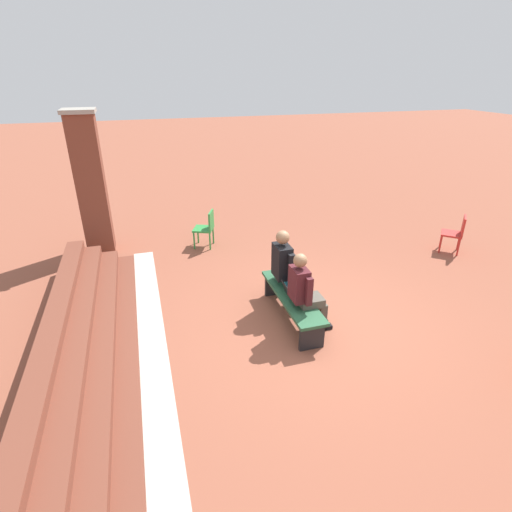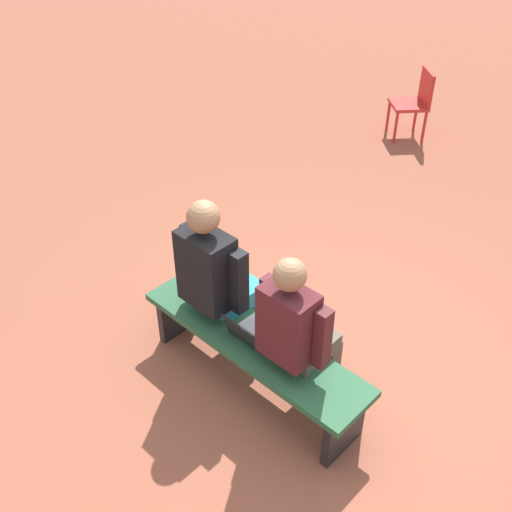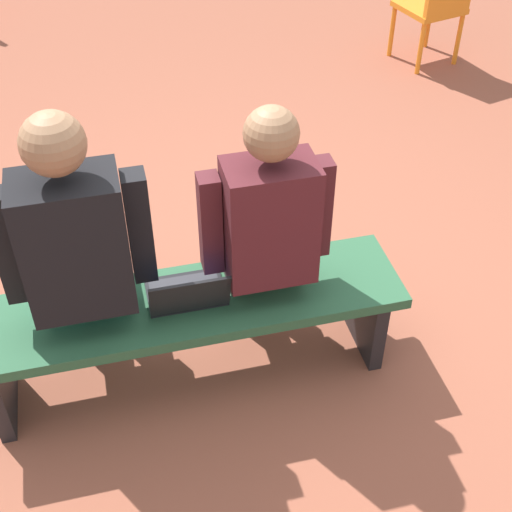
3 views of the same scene
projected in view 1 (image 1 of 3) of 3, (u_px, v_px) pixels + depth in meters
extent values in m
plane|color=brown|center=(316.00, 324.00, 6.36)|extent=(60.00, 60.00, 0.00)
cube|color=#B7B2A8|center=(152.00, 342.00, 5.92)|extent=(6.62, 0.40, 0.01)
cube|color=brown|center=(94.00, 348.00, 5.68)|extent=(5.82, 1.20, 0.15)
cube|color=brown|center=(81.00, 341.00, 5.58)|extent=(5.82, 0.90, 0.15)
cube|color=brown|center=(67.00, 334.00, 5.48)|extent=(5.82, 0.60, 0.15)
cube|color=brown|center=(53.00, 327.00, 5.38)|extent=(5.82, 0.30, 0.15)
cube|color=brown|center=(91.00, 186.00, 8.36)|extent=(0.56, 0.56, 2.91)
cube|color=gray|center=(78.00, 111.00, 7.72)|extent=(0.64, 0.64, 0.08)
cube|color=#285638|center=(292.00, 296.00, 6.31)|extent=(1.80, 0.44, 0.05)
cube|color=black|center=(312.00, 337.00, 5.72)|extent=(0.06, 0.37, 0.40)
cube|color=black|center=(275.00, 285.00, 7.10)|extent=(0.06, 0.37, 0.40)
cube|color=#4C473D|center=(310.00, 301.00, 6.03)|extent=(0.31, 0.37, 0.13)
cube|color=#4C473D|center=(322.00, 317.00, 6.13)|extent=(0.10, 0.11, 0.45)
cube|color=black|center=(325.00, 327.00, 6.22)|extent=(0.10, 0.22, 0.06)
cube|color=#4C473D|center=(318.00, 312.00, 6.27)|extent=(0.10, 0.11, 0.45)
cube|color=black|center=(320.00, 321.00, 6.36)|extent=(0.10, 0.22, 0.06)
cube|color=#47191E|center=(299.00, 284.00, 5.84)|extent=(0.35, 0.22, 0.51)
cube|color=navy|center=(306.00, 285.00, 5.89)|extent=(0.05, 0.01, 0.31)
cube|color=#47191E|center=(309.00, 292.00, 5.68)|extent=(0.08, 0.09, 0.44)
cube|color=#47191E|center=(297.00, 278.00, 6.06)|extent=(0.08, 0.09, 0.44)
sphere|color=#8C6647|center=(300.00, 260.00, 5.68)|extent=(0.20, 0.20, 0.20)
cube|color=teal|center=(294.00, 278.00, 6.66)|extent=(0.34, 0.40, 0.14)
cube|color=teal|center=(306.00, 294.00, 6.76)|extent=(0.11, 0.12, 0.45)
cube|color=black|center=(309.00, 303.00, 6.85)|extent=(0.11, 0.24, 0.07)
cube|color=teal|center=(302.00, 289.00, 6.91)|extent=(0.11, 0.12, 0.45)
cube|color=black|center=(305.00, 298.00, 7.01)|extent=(0.11, 0.24, 0.07)
cube|color=black|center=(282.00, 261.00, 6.46)|extent=(0.38, 0.24, 0.56)
cube|color=black|center=(291.00, 268.00, 6.28)|extent=(0.09, 0.10, 0.47)
cube|color=black|center=(281.00, 256.00, 6.69)|extent=(0.09, 0.10, 0.47)
sphere|color=#8C6647|center=(283.00, 237.00, 6.28)|extent=(0.22, 0.22, 0.22)
cube|color=black|center=(295.00, 294.00, 6.31)|extent=(0.32, 0.22, 0.02)
cube|color=#2D2D33|center=(295.00, 293.00, 6.30)|extent=(0.29, 0.15, 0.00)
cube|color=black|center=(286.00, 289.00, 6.23)|extent=(0.32, 0.07, 0.19)
cube|color=#33519E|center=(287.00, 289.00, 6.23)|extent=(0.28, 0.06, 0.17)
cube|color=red|center=(452.00, 234.00, 8.71)|extent=(0.59, 0.59, 0.04)
cube|color=red|center=(463.00, 226.00, 8.54)|extent=(0.32, 0.30, 0.40)
cylinder|color=red|center=(441.00, 239.00, 9.02)|extent=(0.04, 0.04, 0.40)
cylinder|color=red|center=(440.00, 245.00, 8.72)|extent=(0.04, 0.04, 0.40)
cylinder|color=red|center=(459.00, 241.00, 8.88)|extent=(0.04, 0.04, 0.40)
cylinder|color=red|center=(458.00, 247.00, 8.58)|extent=(0.04, 0.04, 0.40)
cube|color=#2D893D|center=(203.00, 229.00, 8.97)|extent=(0.55, 0.55, 0.04)
cube|color=#2D893D|center=(211.00, 220.00, 8.85)|extent=(0.38, 0.19, 0.40)
cylinder|color=#2D893D|center=(198.00, 235.00, 9.24)|extent=(0.04, 0.04, 0.40)
cylinder|color=#2D893D|center=(194.00, 241.00, 8.91)|extent=(0.04, 0.04, 0.40)
cylinder|color=#2D893D|center=(213.00, 235.00, 9.20)|extent=(0.04, 0.04, 0.40)
cylinder|color=#2D893D|center=(210.00, 241.00, 8.88)|extent=(0.04, 0.04, 0.40)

